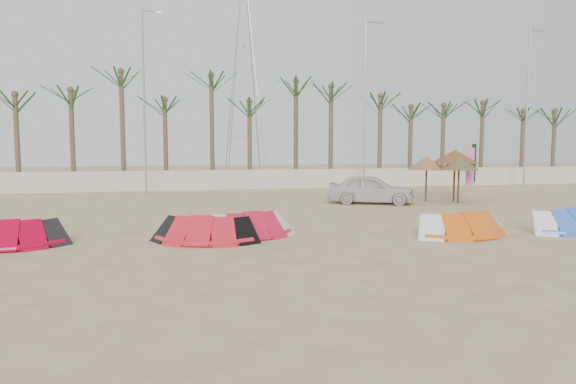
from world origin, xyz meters
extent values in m
plane|color=#D1B186|center=(0.00, 0.00, 0.00)|extent=(120.00, 120.00, 0.00)
cube|color=beige|center=(0.00, 22.00, 0.65)|extent=(60.00, 0.30, 1.30)
cylinder|color=brown|center=(-14.00, 23.50, 3.25)|extent=(0.32, 0.32, 6.50)
ellipsoid|color=#194719|center=(-14.00, 23.50, 6.50)|extent=(4.00, 4.00, 2.40)
cylinder|color=brown|center=(-4.00, 23.50, 3.25)|extent=(0.32, 0.32, 6.50)
ellipsoid|color=#194719|center=(-4.00, 23.50, 6.50)|extent=(4.00, 4.00, 2.40)
cylinder|color=brown|center=(6.00, 23.50, 3.25)|extent=(0.32, 0.32, 6.50)
ellipsoid|color=#194719|center=(6.00, 23.50, 6.50)|extent=(4.00, 4.00, 2.40)
cylinder|color=brown|center=(16.00, 23.50, 3.25)|extent=(0.32, 0.32, 6.50)
ellipsoid|color=#194719|center=(16.00, 23.50, 6.50)|extent=(4.00, 4.00, 2.40)
cylinder|color=brown|center=(24.00, 23.50, 3.25)|extent=(0.32, 0.32, 6.50)
ellipsoid|color=#194719|center=(24.00, 23.50, 6.50)|extent=(4.00, 4.00, 2.40)
cylinder|color=#A5A8AD|center=(-6.00, 20.00, 5.50)|extent=(0.14, 0.14, 11.00)
cylinder|color=#A5A8AD|center=(-5.50, 20.00, 10.90)|extent=(1.00, 0.08, 0.08)
cube|color=#A5A8AD|center=(-5.00, 20.00, 10.85)|extent=(0.35, 0.14, 0.10)
cylinder|color=#A5A8AD|center=(8.00, 20.00, 5.50)|extent=(0.14, 0.14, 11.00)
cylinder|color=#A5A8AD|center=(8.50, 20.00, 10.90)|extent=(1.00, 0.08, 0.08)
cube|color=#A5A8AD|center=(9.00, 20.00, 10.85)|extent=(0.35, 0.14, 0.10)
cylinder|color=#A5A8AD|center=(20.00, 20.00, 5.50)|extent=(0.14, 0.14, 11.00)
cylinder|color=#A5A8AD|center=(20.50, 20.00, 10.90)|extent=(1.00, 0.08, 0.08)
cube|color=#A5A8AD|center=(21.00, 20.00, 10.85)|extent=(0.35, 0.14, 0.10)
cylinder|color=#B30022|center=(-8.84, 3.96, 0.10)|extent=(2.92, 0.50, 0.20)
cube|color=black|center=(-7.53, 4.06, 0.25)|extent=(0.71, 1.16, 0.40)
cylinder|color=red|center=(-3.14, 3.67, 0.10)|extent=(2.90, 1.13, 0.20)
cube|color=black|center=(-4.48, 3.77, 0.25)|extent=(0.91, 1.23, 0.40)
cube|color=black|center=(-1.79, 3.77, 0.25)|extent=(0.91, 1.23, 0.40)
cylinder|color=red|center=(-1.59, 4.24, 0.10)|extent=(2.66, 0.91, 0.20)
cube|color=silver|center=(-2.81, 4.34, 0.25)|extent=(0.87, 1.22, 0.40)
cube|color=silver|center=(-0.37, 4.34, 0.25)|extent=(0.87, 1.22, 0.40)
cylinder|color=orange|center=(5.41, 3.02, 0.10)|extent=(3.21, 0.92, 0.20)
cube|color=white|center=(3.95, 3.12, 0.25)|extent=(0.83, 1.21, 0.40)
cube|color=white|center=(6.87, 3.12, 0.25)|extent=(0.83, 1.21, 0.40)
cylinder|color=blue|center=(9.39, 3.05, 0.10)|extent=(2.82, 1.07, 0.20)
cube|color=white|center=(8.09, 3.15, 0.25)|extent=(0.91, 1.23, 0.40)
cylinder|color=#4C331E|center=(8.83, 12.72, 1.15)|extent=(0.10, 0.10, 2.29)
cone|color=#A86D40|center=(8.83, 12.72, 2.04)|extent=(1.99, 1.99, 0.70)
cylinder|color=#4C331E|center=(10.12, 11.69, 1.16)|extent=(0.10, 0.10, 2.32)
cone|color=brown|center=(10.12, 11.69, 2.07)|extent=(1.97, 1.97, 0.70)
cylinder|color=#4C331E|center=(10.35, 12.54, 1.32)|extent=(0.10, 0.10, 2.63)
cone|color=brown|center=(10.35, 12.54, 2.38)|extent=(2.45, 2.45, 0.70)
cylinder|color=#A5A8AD|center=(10.91, 12.34, 1.51)|extent=(0.04, 0.04, 3.02)
cube|color=#F95DCE|center=(11.13, 12.34, 1.87)|extent=(0.42, 0.09, 1.96)
cylinder|color=#A5A8AD|center=(11.64, 13.08, 1.61)|extent=(0.04, 0.04, 3.23)
cube|color=black|center=(11.86, 13.08, 2.00)|extent=(0.39, 0.19, 2.10)
imported|color=silver|center=(5.64, 12.42, 0.74)|extent=(4.69, 3.27, 1.48)
camera|label=1|loc=(-3.73, -12.33, 3.08)|focal=32.00mm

